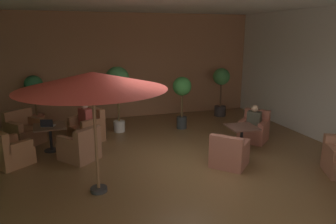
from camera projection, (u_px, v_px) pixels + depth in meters
ground_plane at (175, 170)px, 6.90m from camera, size 9.14×9.82×0.02m
wall_back_brick at (130, 66)px, 10.95m from camera, size 9.14×0.08×3.64m
cafe_table_front_left at (50, 131)px, 7.90m from camera, size 0.84×0.84×0.68m
armchair_front_left_north at (88, 129)px, 8.71m from camera, size 1.05×1.06×0.92m
armchair_front_left_east at (24, 132)px, 8.49m from camera, size 1.09×1.09×0.92m
armchair_front_left_south at (9, 152)px, 7.10m from camera, size 1.05×1.06×0.87m
armchair_front_left_west at (80, 147)px, 7.40m from camera, size 1.05×1.06×0.82m
cafe_table_mid_center at (242, 133)px, 7.85m from camera, size 0.74×0.74×0.68m
armchair_mid_center_north at (229, 154)px, 7.04m from camera, size 1.05×1.05×0.78m
armchair_mid_center_east at (254, 130)px, 8.72m from camera, size 1.00×1.00×0.86m
patio_umbrella_tall_red at (92, 81)px, 5.44m from camera, size 2.66×2.66×2.30m
potted_tree_left_corner at (182, 93)px, 9.66m from camera, size 0.58×0.58×1.65m
potted_tree_mid_left at (35, 97)px, 9.69m from camera, size 0.56×0.56×1.70m
potted_tree_mid_right at (221, 84)px, 11.18m from camera, size 0.60×0.60×1.75m
potted_tree_right_corner at (118, 84)px, 9.25m from camera, size 0.72×0.72×2.00m
patron_blue_shirt at (85, 115)px, 8.58m from camera, size 0.37×0.44×0.68m
patron_by_window at (254, 117)px, 8.60m from camera, size 0.39×0.41×0.62m
iced_drink_cup at (46, 123)px, 7.92m from camera, size 0.08×0.08×0.11m
open_laptop at (48, 125)px, 7.78m from camera, size 0.36×0.30×0.20m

